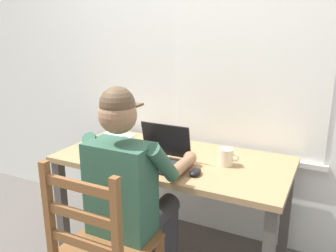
{
  "coord_description": "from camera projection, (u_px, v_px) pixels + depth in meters",
  "views": [
    {
      "loc": [
        0.91,
        -1.88,
        1.52
      ],
      "look_at": [
        -0.01,
        -0.05,
        0.95
      ],
      "focal_mm": 36.77,
      "sensor_mm": 36.0,
      "label": 1
    }
  ],
  "objects": [
    {
      "name": "laptop",
      "position": [
        160.0,
        154.0,
        2.12
      ],
      "size": [
        0.33,
        0.28,
        0.23
      ],
      "color": "black",
      "rests_on": "desk"
    },
    {
      "name": "back_wall",
      "position": [
        201.0,
        62.0,
        2.45
      ],
      "size": [
        6.0,
        0.08,
        2.6
      ],
      "color": "silver",
      "rests_on": "ground"
    },
    {
      "name": "paper_pile_near_laptop",
      "position": [
        117.0,
        136.0,
        2.66
      ],
      "size": [
        0.27,
        0.2,
        0.01
      ],
      "primitive_type": "cube",
      "rotation": [
        0.0,
        0.0,
        0.14
      ],
      "color": "silver",
      "rests_on": "desk"
    },
    {
      "name": "seated_person",
      "position": [
        132.0,
        186.0,
        1.87
      ],
      "size": [
        0.5,
        0.6,
        1.26
      ],
      "color": "#2D5642",
      "rests_on": "ground"
    },
    {
      "name": "wooden_chair",
      "position": [
        103.0,
        250.0,
        1.69
      ],
      "size": [
        0.42,
        0.42,
        0.96
      ],
      "color": "brown",
      "rests_on": "ground"
    },
    {
      "name": "coffee_mug_white",
      "position": [
        226.0,
        157.0,
        2.08
      ],
      "size": [
        0.12,
        0.09,
        0.1
      ],
      "color": "beige",
      "rests_on": "desk"
    },
    {
      "name": "coffee_mug_dark",
      "position": [
        123.0,
        145.0,
        2.31
      ],
      "size": [
        0.11,
        0.07,
        0.1
      ],
      "color": "#2D384C",
      "rests_on": "desk"
    },
    {
      "name": "computer_mouse",
      "position": [
        195.0,
        172.0,
        1.95
      ],
      "size": [
        0.06,
        0.1,
        0.03
      ],
      "primitive_type": "ellipsoid",
      "color": "black",
      "rests_on": "desk"
    },
    {
      "name": "desk",
      "position": [
        173.0,
        170.0,
        2.25
      ],
      "size": [
        1.48,
        0.73,
        0.73
      ],
      "color": "#9E7A51",
      "rests_on": "ground"
    },
    {
      "name": "book_stack_main",
      "position": [
        169.0,
        141.0,
        2.4
      ],
      "size": [
        0.19,
        0.16,
        0.08
      ],
      "color": "white",
      "rests_on": "desk"
    }
  ]
}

